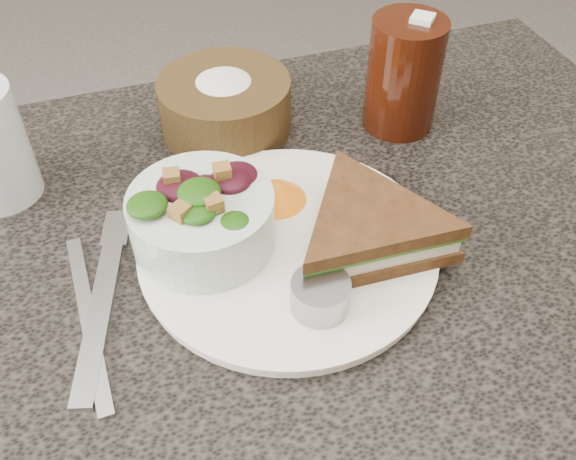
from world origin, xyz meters
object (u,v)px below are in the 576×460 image
Objects in this scene: dinner_plate at (288,247)px; dressing_ramekin at (320,295)px; sandwich at (368,229)px; salad_bowl at (201,212)px; dining_table at (277,440)px; cola_glass at (404,70)px; bread_basket at (225,97)px.

dinner_plate is 5.47× the size of dressing_ramekin.
sandwich is 1.34× the size of salad_bowl.
dining_table is 0.41m from dressing_ramekin.
sandwich is at bearing -21.25° from salad_bowl.
cola_glass reaches higher than sandwich.
dinner_plate is 2.09× the size of salad_bowl.
cola_glass is (0.20, -0.06, 0.03)m from bread_basket.
sandwich reaches higher than dinner_plate.
sandwich reaches higher than dining_table.
dining_table is 6.93× the size of cola_glass.
dressing_ramekin is at bearing -88.77° from dinner_plate.
sandwich is (0.07, -0.03, 0.03)m from dinner_plate.
salad_bowl is (-0.06, 0.03, 0.43)m from dining_table.
salad_bowl reaches higher than dinner_plate.
dressing_ramekin reaches higher than dinner_plate.
bread_basket is 0.21m from cola_glass.
dressing_ramekin is at bearing -139.73° from sandwich.
cola_glass is at bearing 38.14° from dining_table.
sandwich is 0.26m from bread_basket.
cola_glass reaches higher than dining_table.
dining_table is at bearing -166.34° from dinner_plate.
sandwich is 1.27× the size of cola_glass.
dining_table is at bearing -93.16° from bread_basket.
salad_bowl is 0.95× the size of cola_glass.
dinner_plate is (0.02, 0.00, 0.38)m from dining_table.
cola_glass reaches higher than bread_basket.
dining_table is 0.47m from bread_basket.
dinner_plate reaches higher than dining_table.
dressing_ramekin is 0.31m from cola_glass.
salad_bowl is 0.30m from cola_glass.
dinner_plate is at bearing -88.73° from bread_basket.
sandwich is at bearing 38.27° from dressing_ramekin.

